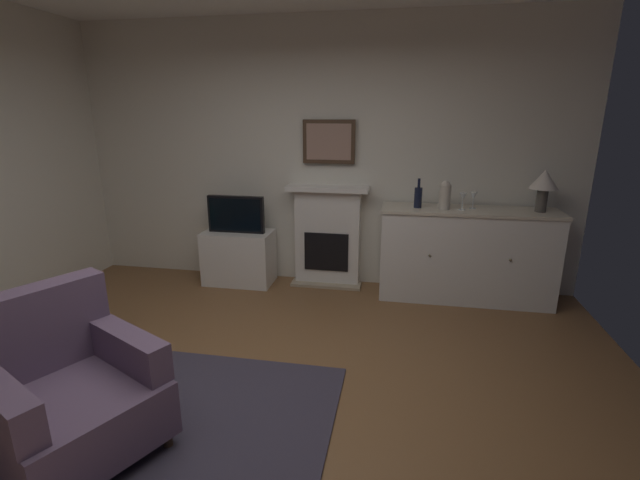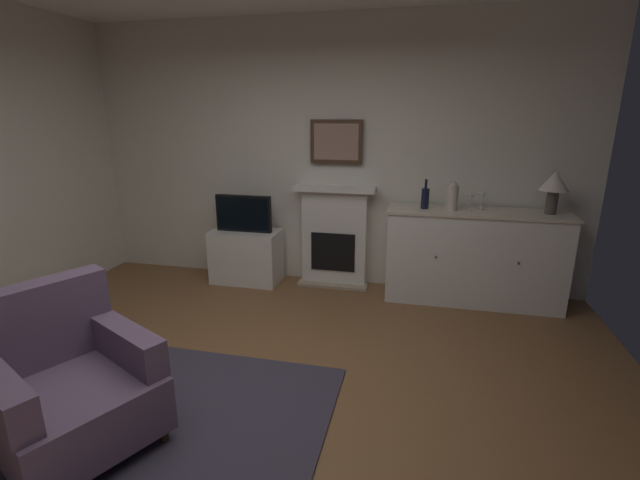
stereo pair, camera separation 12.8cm
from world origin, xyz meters
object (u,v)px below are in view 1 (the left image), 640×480
(framed_picture, at_px, (329,142))
(table_lamp, at_px, (544,183))
(wine_bottle, at_px, (418,197))
(tv_set, at_px, (236,214))
(tv_cabinet, at_px, (239,257))
(armchair, at_px, (67,391))
(fireplace_unit, at_px, (328,236))
(wine_glass_center, at_px, (474,196))
(vase_decorative, at_px, (445,195))
(sideboard_cabinet, at_px, (466,255))
(wine_glass_left, at_px, (463,197))

(framed_picture, bearing_deg, table_lamp, -6.11)
(wine_bottle, relative_size, tv_set, 0.47)
(tv_cabinet, relative_size, armchair, 0.71)
(fireplace_unit, height_order, tv_cabinet, fireplace_unit)
(wine_glass_center, relative_size, vase_decorative, 0.59)
(framed_picture, xyz_separation_m, armchair, (-0.98, -2.84, -1.17))
(tv_set, bearing_deg, vase_decorative, -1.11)
(sideboard_cabinet, relative_size, table_lamp, 4.27)
(wine_glass_center, bearing_deg, wine_glass_left, -143.79)
(wine_glass_left, distance_m, armchair, 3.54)
(wine_glass_center, xyz_separation_m, armchair, (-2.44, -2.65, -0.68))
(fireplace_unit, relative_size, table_lamp, 2.75)
(framed_picture, relative_size, wine_glass_center, 3.33)
(tv_cabinet, bearing_deg, sideboard_cabinet, -0.36)
(sideboard_cabinet, relative_size, tv_set, 2.76)
(tv_cabinet, distance_m, armchair, 2.64)
(table_lamp, xyz_separation_m, tv_set, (-3.05, -0.01, -0.43))
(sideboard_cabinet, xyz_separation_m, wine_bottle, (-0.50, -0.02, 0.58))
(sideboard_cabinet, xyz_separation_m, armchair, (-2.42, -2.62, -0.09))
(fireplace_unit, distance_m, tv_cabinet, 1.02)
(sideboard_cabinet, relative_size, tv_cabinet, 2.28)
(wine_glass_center, distance_m, tv_cabinet, 2.56)
(framed_picture, bearing_deg, vase_decorative, -12.92)
(wine_bottle, bearing_deg, wine_glass_left, -3.99)
(sideboard_cabinet, relative_size, wine_bottle, 5.89)
(table_lamp, relative_size, tv_set, 0.65)
(tv_cabinet, bearing_deg, framed_picture, 12.01)
(wine_glass_center, relative_size, tv_cabinet, 0.22)
(table_lamp, bearing_deg, sideboard_cabinet, -180.00)
(wine_glass_left, distance_m, tv_cabinet, 2.45)
(wine_glass_left, xyz_separation_m, tv_cabinet, (-2.33, 0.06, -0.77))
(table_lamp, height_order, armchair, table_lamp)
(wine_glass_center, bearing_deg, vase_decorative, -163.21)
(wine_glass_left, bearing_deg, framed_picture, 168.77)
(wine_glass_left, bearing_deg, vase_decorative, -178.86)
(table_lamp, bearing_deg, vase_decorative, -176.78)
(wine_glass_left, height_order, tv_cabinet, wine_glass_left)
(table_lamp, xyz_separation_m, wine_bottle, (-1.14, -0.02, -0.17))
(framed_picture, distance_m, wine_bottle, 1.09)
(tv_cabinet, height_order, tv_set, tv_set)
(wine_bottle, xyz_separation_m, tv_set, (-1.91, 0.01, -0.26))
(armchair, bearing_deg, wine_bottle, 53.70)
(framed_picture, distance_m, wine_glass_left, 1.47)
(vase_decorative, relative_size, tv_set, 0.45)
(tv_cabinet, bearing_deg, tv_set, -90.00)
(armchair, bearing_deg, vase_decorative, 49.91)
(tv_cabinet, height_order, armchair, armchair)
(fireplace_unit, xyz_separation_m, tv_cabinet, (-0.97, -0.16, -0.25))
(armchair, bearing_deg, sideboard_cabinet, 47.33)
(framed_picture, distance_m, sideboard_cabinet, 1.82)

